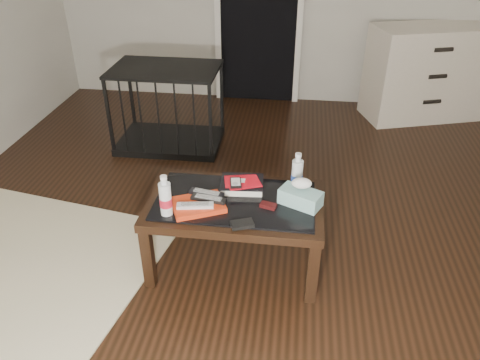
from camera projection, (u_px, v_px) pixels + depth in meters
The scene contains 17 objects.
ground at pixel (280, 239), 3.09m from camera, with size 5.00×5.00×0.00m, color black.
doorway at pixel (259, 2), 4.69m from camera, with size 0.90×0.08×2.07m.
coffee_table at pixel (235, 209), 2.70m from camera, with size 1.00×0.60×0.46m.
dresser at pixel (430, 73), 4.60m from camera, with size 1.30×0.84×0.90m.
pet_crate at pixel (169, 121), 4.15m from camera, with size 0.91×0.61×0.71m.
magazines at pixel (198, 205), 2.59m from camera, with size 0.28×0.21×0.03m, color red.
remote_silver at pixel (195, 205), 2.54m from camera, with size 0.20×0.05×0.02m, color #B6B6BB.
remote_black_front at pixel (209, 199), 2.60m from camera, with size 0.20×0.05×0.02m, color black.
remote_black_back at pixel (207, 193), 2.65m from camera, with size 0.20×0.05×0.02m, color black.
textbook at pixel (242, 185), 2.76m from camera, with size 0.25×0.20×0.05m, color black.
dvd_mailers at pixel (241, 181), 2.74m from camera, with size 0.19×0.14×0.01m, color red.
ipod at pixel (236, 183), 2.71m from camera, with size 0.06×0.10×0.02m, color black.
flip_phone at pixel (268, 206), 2.59m from camera, with size 0.09×0.05×0.02m, color black.
wallet at pixel (242, 224), 2.45m from camera, with size 0.12×0.07×0.02m, color black.
water_bottle_left at pixel (165, 195), 2.49m from camera, with size 0.07×0.07×0.24m, color silver.
water_bottle_right at pixel (297, 172), 2.70m from camera, with size 0.07×0.07×0.24m, color silver.
tissue_box at pixel (301, 198), 2.60m from camera, with size 0.23×0.12×0.09m, color teal.
Camera 1 is at (0.05, -2.45, 1.95)m, focal length 35.00 mm.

